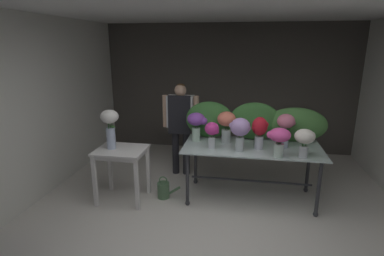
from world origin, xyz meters
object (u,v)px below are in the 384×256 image
object	(u,v)px
vase_crimson_snapdragons	(259,130)
vase_white_roses_tall	(110,125)
display_table_glass	(251,154)
vase_rosy_tulips	(286,126)
vase_ivory_ranunculus	(305,139)
side_table_white	(121,156)
vase_coral_peonies	(227,123)
vase_fuchsia_roses	(279,138)
vase_magenta_stock	(212,132)
florist	(181,119)
watering_can	(164,190)
vase_violet_hydrangea	(197,123)
vase_lilac_lilies	(240,130)

from	to	relation	value
vase_crimson_snapdragons	vase_white_roses_tall	xyz separation A→B (m)	(-2.07, -0.27, 0.05)
display_table_glass	vase_rosy_tulips	xyz separation A→B (m)	(0.45, 0.04, 0.44)
vase_ivory_ranunculus	vase_rosy_tulips	bearing A→B (deg)	117.80
vase_rosy_tulips	side_table_white	bearing A→B (deg)	-170.31
vase_coral_peonies	vase_ivory_ranunculus	xyz separation A→B (m)	(1.02, -0.46, -0.05)
display_table_glass	vase_fuchsia_roses	distance (m)	0.62
vase_fuchsia_roses	vase_coral_peonies	size ratio (longest dim) A/B	0.82
vase_coral_peonies	vase_fuchsia_roses	bearing A→B (deg)	-34.74
side_table_white	vase_white_roses_tall	world-z (taller)	vase_white_roses_tall
vase_crimson_snapdragons	vase_ivory_ranunculus	size ratio (longest dim) A/B	1.20
vase_fuchsia_roses	vase_crimson_snapdragons	bearing A→B (deg)	130.26
vase_magenta_stock	vase_fuchsia_roses	bearing A→B (deg)	-11.43
side_table_white	vase_fuchsia_roses	world-z (taller)	vase_fuchsia_roses
vase_white_roses_tall	vase_fuchsia_roses	bearing A→B (deg)	-0.41
florist	vase_rosy_tulips	distance (m)	1.79
vase_ivory_ranunculus	watering_can	xyz separation A→B (m)	(-1.92, 0.13, -0.94)
florist	vase_magenta_stock	bearing A→B (deg)	-54.92
florist	vase_crimson_snapdragons	world-z (taller)	florist
vase_rosy_tulips	vase_violet_hydrangea	bearing A→B (deg)	176.25
display_table_glass	vase_ivory_ranunculus	distance (m)	0.82
side_table_white	vase_white_roses_tall	xyz separation A→B (m)	(-0.14, 0.00, 0.47)
vase_violet_hydrangea	vase_crimson_snapdragons	bearing A→B (deg)	-12.71
display_table_glass	vase_white_roses_tall	bearing A→B (deg)	-169.84
vase_coral_peonies	vase_rosy_tulips	bearing A→B (deg)	-5.66
vase_coral_peonies	watering_can	distance (m)	1.37
vase_crimson_snapdragons	florist	bearing A→B (deg)	148.02
vase_rosy_tulips	vase_lilac_lilies	bearing A→B (deg)	-157.03
vase_white_roses_tall	side_table_white	bearing A→B (deg)	-0.06
vase_crimson_snapdragons	vase_white_roses_tall	size ratio (longest dim) A/B	0.80
florist	vase_violet_hydrangea	distance (m)	0.71
vase_coral_peonies	vase_violet_hydrangea	bearing A→B (deg)	179.80
vase_white_roses_tall	watering_can	xyz separation A→B (m)	(0.71, 0.15, -1.02)
vase_fuchsia_roses	watering_can	size ratio (longest dim) A/B	1.10
vase_magenta_stock	watering_can	world-z (taller)	vase_magenta_stock
vase_lilac_lilies	vase_rosy_tulips	xyz separation A→B (m)	(0.62, 0.26, 0.02)
florist	watering_can	world-z (taller)	florist
vase_violet_hydrangea	vase_ivory_ranunculus	bearing A→B (deg)	-17.28
vase_lilac_lilies	vase_ivory_ranunculus	bearing A→B (deg)	-7.69
vase_fuchsia_roses	vase_violet_hydrangea	bearing A→B (deg)	156.95
vase_magenta_stock	vase_crimson_snapdragons	bearing A→B (deg)	9.30
vase_violet_hydrangea	vase_coral_peonies	world-z (taller)	vase_coral_peonies
vase_crimson_snapdragons	vase_white_roses_tall	distance (m)	2.09
vase_rosy_tulips	vase_fuchsia_roses	bearing A→B (deg)	-106.28
vase_lilac_lilies	vase_rosy_tulips	size ratio (longest dim) A/B	0.96
display_table_glass	vase_violet_hydrangea	world-z (taller)	vase_violet_hydrangea
vase_rosy_tulips	vase_fuchsia_roses	size ratio (longest dim) A/B	1.25
vase_coral_peonies	vase_white_roses_tall	distance (m)	1.68
vase_crimson_snapdragons	watering_can	bearing A→B (deg)	-174.81
side_table_white	vase_crimson_snapdragons	distance (m)	2.00
vase_lilac_lilies	watering_can	world-z (taller)	vase_lilac_lilies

